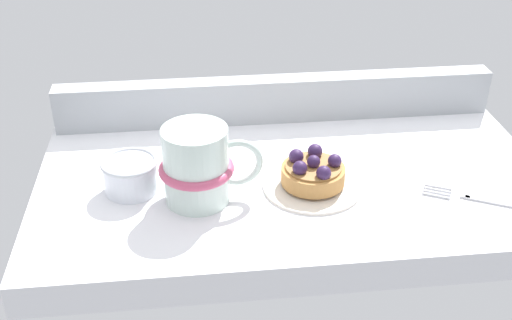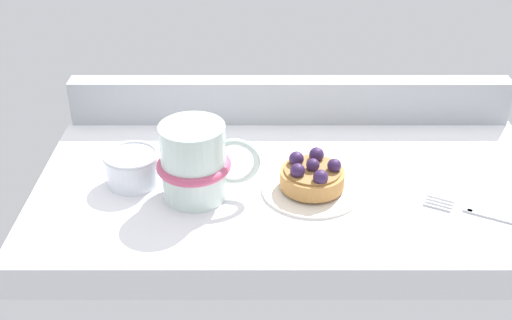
{
  "view_description": "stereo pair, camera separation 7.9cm",
  "coord_description": "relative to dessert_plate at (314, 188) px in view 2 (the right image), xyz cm",
  "views": [
    {
      "loc": [
        -13.1,
        -71.06,
        45.71
      ],
      "look_at": [
        -5.48,
        -3.57,
        4.94
      ],
      "focal_mm": 44.42,
      "sensor_mm": 36.0,
      "label": 1
    },
    {
      "loc": [
        -5.2,
        -71.49,
        45.71
      ],
      "look_at": [
        -5.48,
        -3.57,
        4.94
      ],
      "focal_mm": 44.42,
      "sensor_mm": 36.0,
      "label": 2
    }
  ],
  "objects": [
    {
      "name": "ground_plane",
      "position": [
        -2.01,
        3.05,
        -2.58
      ],
      "size": [
        68.55,
        37.25,
        4.37
      ],
      "primitive_type": "cube",
      "color": "white"
    },
    {
      "name": "window_rail_back",
      "position": [
        -2.01,
        19.92,
        3.03
      ],
      "size": [
        67.18,
        3.51,
        6.85
      ],
      "primitive_type": "cube",
      "color": "#9EA3A8",
      "rests_on": "ground_plane"
    },
    {
      "name": "dessert_plate",
      "position": [
        0.0,
        0.0,
        0.0
      ],
      "size": [
        13.01,
        13.01,
        0.84
      ],
      "color": "silver",
      "rests_on": "ground_plane"
    },
    {
      "name": "raspberry_tart",
      "position": [
        -0.01,
        0.01,
        2.0
      ],
      "size": [
        8.28,
        8.28,
        4.07
      ],
      "color": "#B77F42",
      "rests_on": "dessert_plate"
    },
    {
      "name": "coffee_mug",
      "position": [
        -14.75,
        -1.05,
        4.57
      ],
      "size": [
        13.02,
        9.41,
        10.05
      ],
      "color": "silver",
      "rests_on": "ground_plane"
    },
    {
      "name": "dessert_fork",
      "position": [
        21.96,
        -6.23,
        -0.09
      ],
      "size": [
        16.66,
        9.49,
        0.6
      ],
      "color": "#B7B7BC",
      "rests_on": "ground_plane"
    },
    {
      "name": "sugar_bowl",
      "position": [
        -23.42,
        2.0,
        1.98
      ],
      "size": [
        7.36,
        7.36,
        4.46
      ],
      "color": "silver",
      "rests_on": "ground_plane"
    }
  ]
}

